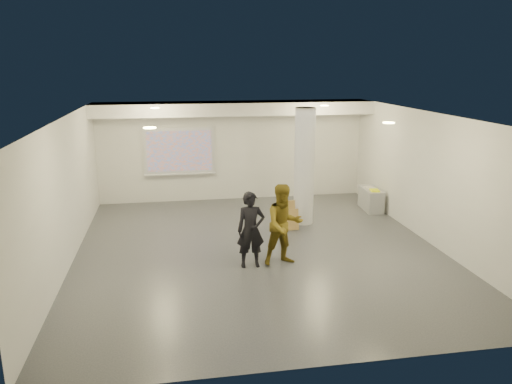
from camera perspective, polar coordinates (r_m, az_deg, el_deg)
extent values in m
cube|color=#383A3F|center=(11.24, 0.35, -6.68)|extent=(8.00, 9.00, 0.01)
cube|color=white|center=(10.54, 0.38, 8.71)|extent=(8.00, 9.00, 0.01)
cube|color=silver|center=(15.15, -2.66, 4.74)|extent=(8.00, 0.01, 3.00)
cube|color=silver|center=(6.62, 7.35, -8.38)|extent=(8.00, 0.01, 3.00)
cube|color=silver|center=(10.84, -20.92, -0.15)|extent=(0.01, 9.00, 3.00)
cube|color=silver|center=(12.14, 19.29, 1.49)|extent=(0.01, 9.00, 3.00)
cube|color=silver|center=(14.44, -2.45, 9.54)|extent=(8.00, 1.10, 0.36)
cylinder|color=#EFE180|center=(12.87, -11.48, 9.38)|extent=(0.22, 0.22, 0.02)
cylinder|color=#EFE180|center=(13.49, 7.82, 9.76)|extent=(0.22, 0.22, 0.02)
cylinder|color=#EFE180|center=(8.89, -12.05, 7.19)|extent=(0.22, 0.22, 0.02)
cylinder|color=#EFE180|center=(9.77, 14.92, 7.65)|extent=(0.22, 0.22, 0.02)
cylinder|color=silver|center=(12.84, 5.54, 2.91)|extent=(0.52, 0.52, 3.00)
cube|color=silver|center=(14.99, -8.74, 4.68)|extent=(2.10, 0.06, 1.40)
cube|color=blue|center=(14.95, -8.74, 4.65)|extent=(1.90, 0.01, 1.20)
cube|color=silver|center=(15.07, -8.64, 2.01)|extent=(2.10, 0.08, 0.04)
cube|color=#949699|center=(14.59, 13.01, -0.80)|extent=(0.51, 1.09, 0.62)
cube|color=silver|center=(14.59, 12.86, 0.51)|extent=(0.29, 0.35, 0.02)
cube|color=#E8F70C|center=(14.26, 13.41, 0.18)|extent=(0.30, 0.36, 0.03)
cube|color=#A17E42|center=(13.02, 4.78, -2.27)|extent=(0.60, 0.28, 0.64)
cube|color=#A17E42|center=(12.51, 3.82, -3.20)|extent=(0.49, 0.17, 0.53)
imported|color=black|center=(10.14, -0.60, -4.35)|extent=(0.58, 0.38, 1.57)
imported|color=olive|center=(10.27, 3.20, -3.76)|extent=(0.93, 0.78, 1.70)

